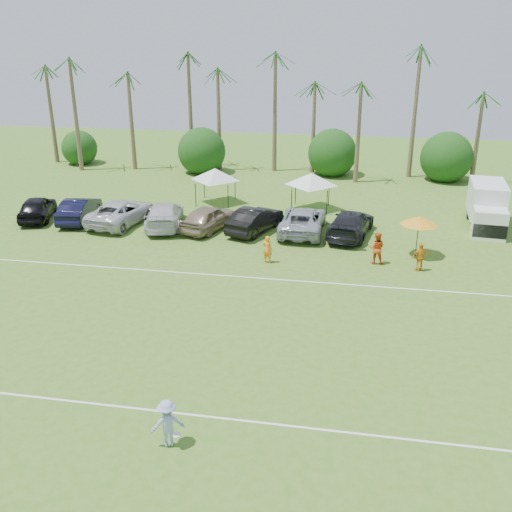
# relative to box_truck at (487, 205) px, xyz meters

# --- Properties ---
(ground) EXTENTS (120.00, 120.00, 0.00)m
(ground) POSITION_rel_box_truck_xyz_m (-17.05, -25.11, -1.57)
(ground) COLOR #436A20
(ground) RESTS_ON ground
(field_lines) EXTENTS (80.00, 12.10, 0.01)m
(field_lines) POSITION_rel_box_truck_xyz_m (-17.05, -17.11, -1.56)
(field_lines) COLOR white
(field_lines) RESTS_ON ground
(palm_tree_0) EXTENTS (2.40, 2.40, 8.90)m
(palm_tree_0) POSITION_rel_box_truck_xyz_m (-39.05, 12.89, 5.91)
(palm_tree_0) COLOR brown
(palm_tree_0) RESTS_ON ground
(palm_tree_1) EXTENTS (2.40, 2.40, 9.90)m
(palm_tree_1) POSITION_rel_box_truck_xyz_m (-34.05, 12.89, 6.79)
(palm_tree_1) COLOR brown
(palm_tree_1) RESTS_ON ground
(palm_tree_2) EXTENTS (2.40, 2.40, 10.90)m
(palm_tree_2) POSITION_rel_box_truck_xyz_m (-29.05, 12.89, 7.65)
(palm_tree_2) COLOR brown
(palm_tree_2) RESTS_ON ground
(palm_tree_3) EXTENTS (2.40, 2.40, 11.90)m
(palm_tree_3) POSITION_rel_box_truck_xyz_m (-25.05, 12.89, 8.50)
(palm_tree_3) COLOR brown
(palm_tree_3) RESTS_ON ground
(palm_tree_4) EXTENTS (2.40, 2.40, 8.90)m
(palm_tree_4) POSITION_rel_box_truck_xyz_m (-21.05, 12.89, 5.91)
(palm_tree_4) COLOR brown
(palm_tree_4) RESTS_ON ground
(palm_tree_5) EXTENTS (2.40, 2.40, 9.90)m
(palm_tree_5) POSITION_rel_box_truck_xyz_m (-17.05, 12.89, 6.79)
(palm_tree_5) COLOR brown
(palm_tree_5) RESTS_ON ground
(palm_tree_6) EXTENTS (2.40, 2.40, 10.90)m
(palm_tree_6) POSITION_rel_box_truck_xyz_m (-13.05, 12.89, 7.65)
(palm_tree_6) COLOR brown
(palm_tree_6) RESTS_ON ground
(palm_tree_7) EXTENTS (2.40, 2.40, 11.90)m
(palm_tree_7) POSITION_rel_box_truck_xyz_m (-9.05, 12.89, 8.50)
(palm_tree_7) COLOR brown
(palm_tree_7) RESTS_ON ground
(palm_tree_8) EXTENTS (2.40, 2.40, 8.90)m
(palm_tree_8) POSITION_rel_box_truck_xyz_m (-4.05, 12.89, 5.91)
(palm_tree_8) COLOR brown
(palm_tree_8) RESTS_ON ground
(palm_tree_9) EXTENTS (2.40, 2.40, 9.90)m
(palm_tree_9) POSITION_rel_box_truck_xyz_m (0.95, 12.89, 6.79)
(palm_tree_9) COLOR brown
(palm_tree_9) RESTS_ON ground
(bush_tree_0) EXTENTS (4.00, 4.00, 4.00)m
(bush_tree_0) POSITION_rel_box_truck_xyz_m (-36.05, 13.89, 0.23)
(bush_tree_0) COLOR brown
(bush_tree_0) RESTS_ON ground
(bush_tree_1) EXTENTS (4.00, 4.00, 4.00)m
(bush_tree_1) POSITION_rel_box_truck_xyz_m (-23.05, 13.89, 0.23)
(bush_tree_1) COLOR brown
(bush_tree_1) RESTS_ON ground
(bush_tree_2) EXTENTS (4.00, 4.00, 4.00)m
(bush_tree_2) POSITION_rel_box_truck_xyz_m (-11.05, 13.89, 0.23)
(bush_tree_2) COLOR brown
(bush_tree_2) RESTS_ON ground
(bush_tree_3) EXTENTS (4.00, 4.00, 4.00)m
(bush_tree_3) POSITION_rel_box_truck_xyz_m (-1.05, 13.89, 0.23)
(bush_tree_3) COLOR brown
(bush_tree_3) RESTS_ON ground
(sideline_player_a) EXTENTS (0.68, 0.54, 1.62)m
(sideline_player_a) POSITION_rel_box_truck_xyz_m (-13.51, -8.80, -0.76)
(sideline_player_a) COLOR orange
(sideline_player_a) RESTS_ON ground
(sideline_player_b) EXTENTS (0.95, 0.76, 1.87)m
(sideline_player_b) POSITION_rel_box_truck_xyz_m (-7.38, -7.85, -0.63)
(sideline_player_b) COLOR #D54A17
(sideline_player_b) RESTS_ON ground
(sideline_player_c) EXTENTS (1.03, 0.72, 1.63)m
(sideline_player_c) POSITION_rel_box_truck_xyz_m (-5.02, -8.50, -0.75)
(sideline_player_c) COLOR orange
(sideline_player_c) RESTS_ON ground
(box_truck) EXTENTS (2.63, 5.84, 2.93)m
(box_truck) POSITION_rel_box_truck_xyz_m (0.00, 0.00, 0.00)
(box_truck) COLOR white
(box_truck) RESTS_ON ground
(canopy_tent_left) EXTENTS (3.90, 3.90, 3.16)m
(canopy_tent_left) POSITION_rel_box_truck_xyz_m (-19.35, 2.57, 1.14)
(canopy_tent_left) COLOR black
(canopy_tent_left) RESTS_ON ground
(canopy_tent_right) EXTENTS (3.97, 3.97, 3.21)m
(canopy_tent_right) POSITION_rel_box_truck_xyz_m (-12.00, 2.17, 1.19)
(canopy_tent_right) COLOR black
(canopy_tent_right) RESTS_ON ground
(market_umbrella) EXTENTS (2.19, 2.19, 2.44)m
(market_umbrella) POSITION_rel_box_truck_xyz_m (-5.02, -6.22, 0.63)
(market_umbrella) COLOR black
(market_umbrella) RESTS_ON ground
(frisbee_player) EXTENTS (1.23, 1.02, 1.66)m
(frisbee_player) POSITION_rel_box_truck_xyz_m (-14.20, -24.71, -0.74)
(frisbee_player) COLOR #98A3D8
(frisbee_player) RESTS_ON ground
(parked_car_0) EXTENTS (3.27, 5.21, 1.65)m
(parked_car_0) POSITION_rel_box_truck_xyz_m (-30.77, -3.59, -0.74)
(parked_car_0) COLOR black
(parked_car_0) RESTS_ON ground
(parked_car_1) EXTENTS (2.39, 5.20, 1.65)m
(parked_car_1) POSITION_rel_box_truck_xyz_m (-27.65, -3.47, -0.74)
(parked_car_1) COLOR black
(parked_car_1) RESTS_ON ground
(parked_car_2) EXTENTS (3.58, 6.28, 1.65)m
(parked_car_2) POSITION_rel_box_truck_xyz_m (-24.53, -3.53, -0.74)
(parked_car_2) COLOR silver
(parked_car_2) RESTS_ON ground
(parked_car_3) EXTENTS (3.57, 6.07, 1.65)m
(parked_car_3) POSITION_rel_box_truck_xyz_m (-21.41, -3.58, -0.74)
(parked_car_3) COLOR silver
(parked_car_3) RESTS_ON ground
(parked_car_4) EXTENTS (3.34, 5.21, 1.65)m
(parked_car_4) POSITION_rel_box_truck_xyz_m (-18.30, -3.69, -0.74)
(parked_car_4) COLOR gray
(parked_car_4) RESTS_ON ground
(parked_car_5) EXTENTS (3.32, 5.31, 1.65)m
(parked_car_5) POSITION_rel_box_truck_xyz_m (-15.18, -3.53, -0.74)
(parked_car_5) COLOR black
(parked_car_5) RESTS_ON ground
(parked_car_6) EXTENTS (2.81, 5.98, 1.65)m
(parked_car_6) POSITION_rel_box_truck_xyz_m (-12.06, -3.15, -0.74)
(parked_car_6) COLOR #A0A5AF
(parked_car_6) RESTS_ON ground
(parked_car_7) EXTENTS (3.30, 6.02, 1.65)m
(parked_car_7) POSITION_rel_box_truck_xyz_m (-8.94, -3.28, -0.74)
(parked_car_7) COLOR black
(parked_car_7) RESTS_ON ground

